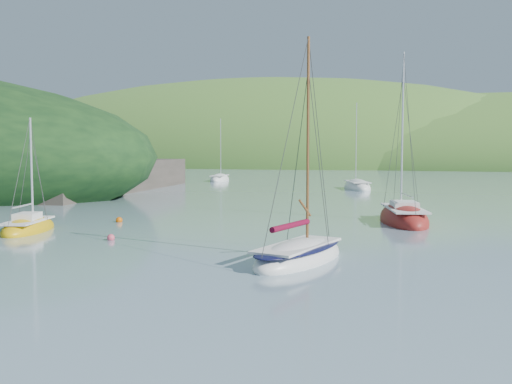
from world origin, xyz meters
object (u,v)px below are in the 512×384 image
(distant_sloop_a, at_px, (357,188))
(distant_sloop_c, at_px, (220,180))
(sailboat_yellow, at_px, (28,228))
(sloop_red, at_px, (403,219))
(daysailer_white, at_px, (299,256))

(distant_sloop_a, bearing_deg, distant_sloop_c, 132.27)
(distant_sloop_c, bearing_deg, sailboat_yellow, -89.92)
(sloop_red, xyz_separation_m, distant_sloop_c, (-32.13, 42.60, -0.04))
(distant_sloop_c, bearing_deg, sloop_red, -65.66)
(distant_sloop_c, bearing_deg, daysailer_white, -75.57)
(daysailer_white, relative_size, sailboat_yellow, 1.41)
(distant_sloop_a, bearing_deg, daysailer_white, -104.06)
(daysailer_white, xyz_separation_m, sloop_red, (2.72, 14.84, -0.00))
(distant_sloop_c, bearing_deg, distant_sloop_a, -38.88)
(distant_sloop_a, xyz_separation_m, distant_sloop_c, (-23.38, 11.50, -0.01))
(sailboat_yellow, bearing_deg, distant_sloop_a, 56.14)
(sailboat_yellow, xyz_separation_m, distant_sloop_c, (-12.31, 54.34, 0.01))
(daysailer_white, height_order, sloop_red, sloop_red)
(distant_sloop_a, relative_size, distant_sloop_c, 1.09)
(sloop_red, bearing_deg, distant_sloop_c, 110.84)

